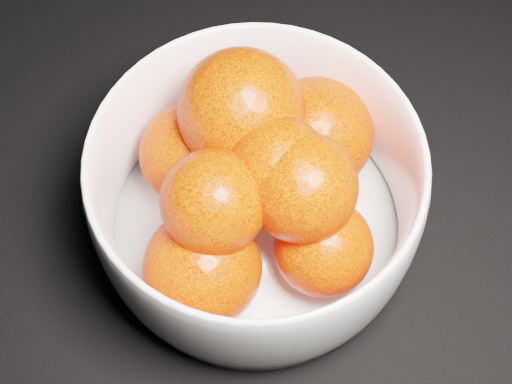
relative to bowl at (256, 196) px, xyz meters
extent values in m
cylinder|color=white|center=(0.00, 0.00, -0.05)|extent=(0.21, 0.21, 0.01)
sphere|color=#FA3008|center=(0.05, 0.04, 0.00)|extent=(0.08, 0.08, 0.08)
sphere|color=#FA3008|center=(-0.03, 0.05, 0.00)|extent=(0.07, 0.07, 0.07)
sphere|color=#FA3008|center=(-0.05, -0.04, 0.00)|extent=(0.08, 0.08, 0.08)
sphere|color=#FA3008|center=(0.03, -0.05, 0.00)|extent=(0.07, 0.07, 0.07)
sphere|color=#FA3008|center=(0.00, 0.04, 0.04)|extent=(0.08, 0.08, 0.08)
sphere|color=#FA3008|center=(-0.03, -0.02, 0.04)|extent=(0.07, 0.07, 0.07)
sphere|color=#FA3008|center=(0.02, -0.02, 0.04)|extent=(0.07, 0.07, 0.07)
sphere|color=#FA3008|center=(0.01, -0.01, 0.04)|extent=(0.07, 0.07, 0.07)
camera|label=1|loc=(-0.06, -0.21, 0.42)|focal=50.00mm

